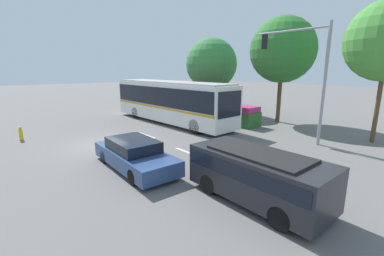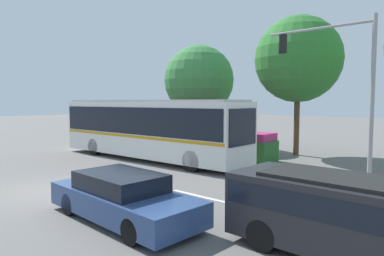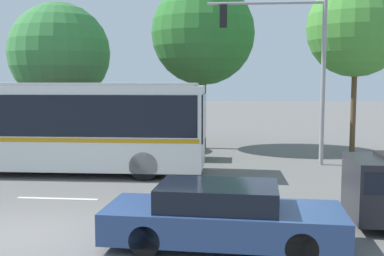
{
  "view_description": "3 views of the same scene",
  "coord_description": "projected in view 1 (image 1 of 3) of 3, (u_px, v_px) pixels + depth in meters",
  "views": [
    {
      "loc": [
        14.29,
        -5.36,
        4.28
      ],
      "look_at": [
        3.69,
        3.85,
        1.07
      ],
      "focal_mm": 24.12,
      "sensor_mm": 36.0,
      "label": 1
    },
    {
      "loc": [
        12.02,
        -5.86,
        3.23
      ],
      "look_at": [
        2.88,
        4.49,
        2.17
      ],
      "focal_mm": 32.17,
      "sensor_mm": 36.0,
      "label": 2
    },
    {
      "loc": [
        4.81,
        -9.73,
        3.42
      ],
      "look_at": [
        3.4,
        4.69,
        1.95
      ],
      "focal_mm": 43.99,
      "sensor_mm": 36.0,
      "label": 3
    }
  ],
  "objects": [
    {
      "name": "ground_plane",
      "position": [
        100.0,
        145.0,
        14.9
      ],
      "size": [
        140.0,
        140.0,
        0.0
      ],
      "primitive_type": "plane",
      "color": "slate"
    },
    {
      "name": "city_bus",
      "position": [
        170.0,
        99.0,
        20.84
      ],
      "size": [
        12.43,
        2.9,
        3.33
      ],
      "rotation": [
        0.0,
        0.0,
        0.02
      ],
      "color": "silver",
      "rests_on": "ground"
    },
    {
      "name": "sedan_foreground",
      "position": [
        134.0,
        155.0,
        11.3
      ],
      "size": [
        4.97,
        2.07,
        1.29
      ],
      "rotation": [
        0.0,
        0.0,
        -0.05
      ],
      "color": "navy",
      "rests_on": "ground"
    },
    {
      "name": "suv_left_lane",
      "position": [
        258.0,
        173.0,
        8.39
      ],
      "size": [
        4.66,
        2.04,
        1.7
      ],
      "rotation": [
        0.0,
        0.0,
        -0.01
      ],
      "color": "#232328",
      "rests_on": "ground"
    },
    {
      "name": "traffic_light_pole",
      "position": [
        306.0,
        66.0,
        14.86
      ],
      "size": [
        4.75,
        0.24,
        6.79
      ],
      "rotation": [
        0.0,
        0.0,
        3.14
      ],
      "color": "gray",
      "rests_on": "ground"
    },
    {
      "name": "flowering_hedge",
      "position": [
        215.0,
        111.0,
        21.97
      ],
      "size": [
        8.21,
        1.59,
        1.54
      ],
      "color": "#286028",
      "rests_on": "ground"
    },
    {
      "name": "street_tree_left",
      "position": [
        211.0,
        64.0,
        25.13
      ],
      "size": [
        4.97,
        4.97,
        7.25
      ],
      "color": "brown",
      "rests_on": "ground"
    },
    {
      "name": "street_tree_centre",
      "position": [
        283.0,
        50.0,
        20.21
      ],
      "size": [
        5.11,
        5.11,
        8.31
      ],
      "color": "brown",
      "rests_on": "ground"
    },
    {
      "name": "fire_hydrant",
      "position": [
        21.0,
        134.0,
        15.81
      ],
      "size": [
        0.22,
        0.22,
        0.86
      ],
      "color": "gold",
      "rests_on": "ground"
    },
    {
      "name": "lane_stripe_near",
      "position": [
        145.0,
        135.0,
        17.21
      ],
      "size": [
        2.4,
        0.16,
        0.01
      ],
      "primitive_type": "cube",
      "color": "silver",
      "rests_on": "ground"
    },
    {
      "name": "lane_stripe_mid",
      "position": [
        190.0,
        153.0,
        13.42
      ],
      "size": [
        2.4,
        0.16,
        0.01
      ],
      "primitive_type": "cube",
      "color": "silver",
      "rests_on": "ground"
    }
  ]
}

